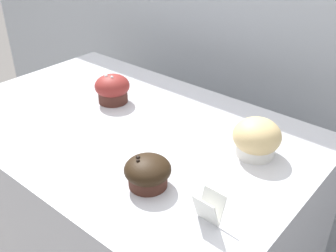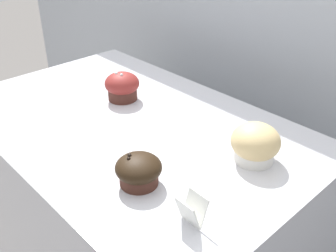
# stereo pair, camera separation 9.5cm
# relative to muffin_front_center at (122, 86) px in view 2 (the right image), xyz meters

# --- Properties ---
(wall_back) EXTENTS (3.20, 0.10, 1.80)m
(wall_back) POSITION_rel_muffin_front_center_xyz_m (0.12, 0.53, -0.10)
(wall_back) COLOR #B2B7BC
(wall_back) RESTS_ON ground
(display_counter) EXTENTS (1.00, 0.64, 0.96)m
(display_counter) POSITION_rel_muffin_front_center_xyz_m (0.12, -0.07, -0.52)
(display_counter) COLOR silver
(display_counter) RESTS_ON ground
(muffin_front_center) EXTENTS (0.10, 0.10, 0.09)m
(muffin_front_center) POSITION_rel_muffin_front_center_xyz_m (0.00, 0.00, 0.00)
(muffin_front_center) COLOR #4B261E
(muffin_front_center) RESTS_ON display_counter
(muffin_back_left) EXTENTS (0.11, 0.11, 0.09)m
(muffin_back_left) POSITION_rel_muffin_front_center_xyz_m (0.46, 0.02, 0.00)
(muffin_back_left) COLOR white
(muffin_back_left) RESTS_ON display_counter
(muffin_back_right) EXTENTS (0.10, 0.10, 0.07)m
(muffin_back_right) POSITION_rel_muffin_front_center_xyz_m (0.34, -0.22, -0.01)
(muffin_back_right) COLOR #45241B
(muffin_back_right) RESTS_ON display_counter
(price_card) EXTENTS (0.05, 0.04, 0.06)m
(price_card) POSITION_rel_muffin_front_center_xyz_m (0.50, -0.23, -0.01)
(price_card) COLOR white
(price_card) RESTS_ON display_counter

